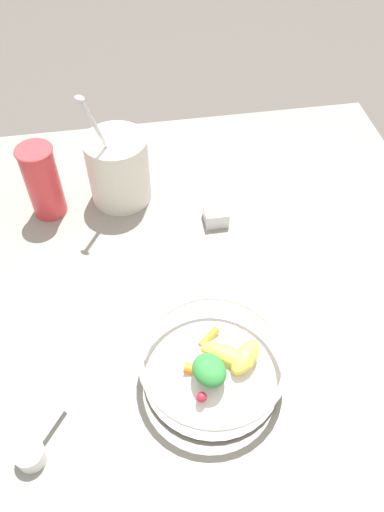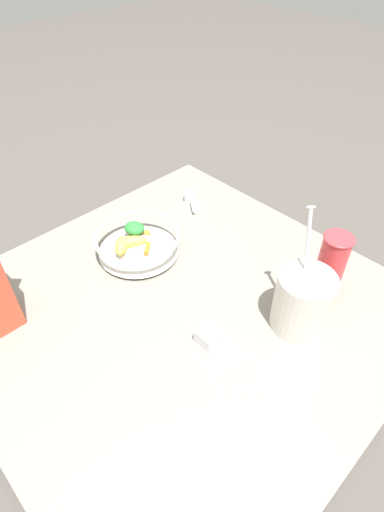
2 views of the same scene
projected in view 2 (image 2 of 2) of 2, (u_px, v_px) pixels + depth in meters
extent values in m
plane|color=#4C4742|center=(182.00, 315.00, 0.95)|extent=(6.00, 6.00, 0.00)
cube|color=gray|center=(182.00, 310.00, 0.93)|extent=(0.91, 0.91, 0.04)
cylinder|color=silver|center=(139.00, 252.00, 1.05)|extent=(0.12, 0.12, 0.01)
cone|color=silver|center=(138.00, 243.00, 1.03)|extent=(0.21, 0.21, 0.05)
torus|color=silver|center=(137.00, 236.00, 1.01)|extent=(0.22, 0.22, 0.01)
ellipsoid|color=#EFD64C|center=(121.00, 245.00, 0.99)|extent=(0.07, 0.07, 0.03)
ellipsoid|color=#EFD64C|center=(131.00, 242.00, 1.00)|extent=(0.07, 0.08, 0.03)
cylinder|color=orange|center=(140.00, 235.00, 1.04)|extent=(0.04, 0.05, 0.02)
cylinder|color=orange|center=(138.00, 241.00, 1.02)|extent=(0.05, 0.03, 0.01)
cylinder|color=orange|center=(147.00, 249.00, 1.00)|extent=(0.03, 0.04, 0.01)
sphere|color=red|center=(140.00, 240.00, 1.02)|extent=(0.02, 0.02, 0.02)
sphere|color=red|center=(133.00, 227.00, 1.06)|extent=(0.01, 0.01, 0.01)
sphere|color=red|center=(133.00, 244.00, 1.01)|extent=(0.02, 0.02, 0.02)
ellipsoid|color=#2D7F38|center=(134.00, 228.00, 1.02)|extent=(0.07, 0.06, 0.03)
cylinder|color=silver|center=(302.00, 302.00, 0.83)|extent=(0.12, 0.12, 0.14)
cylinder|color=white|center=(308.00, 283.00, 0.80)|extent=(0.11, 0.11, 0.03)
cylinder|color=silver|center=(307.00, 256.00, 0.79)|extent=(0.06, 0.05, 0.19)
ellipsoid|color=silver|center=(311.00, 207.00, 0.75)|extent=(0.02, 0.02, 0.01)
cylinder|color=#DB383D|center=(331.00, 263.00, 0.91)|extent=(0.06, 0.06, 0.15)
torus|color=#DB383D|center=(339.00, 238.00, 0.86)|extent=(0.07, 0.07, 0.01)
cube|color=silver|center=(208.00, 336.00, 0.83)|extent=(0.04, 0.04, 0.03)
cube|color=brown|center=(208.00, 338.00, 0.84)|extent=(0.04, 0.04, 0.02)
cylinder|color=white|center=(190.00, 197.00, 1.22)|extent=(0.04, 0.04, 0.03)
cylinder|color=white|center=(193.00, 206.00, 1.19)|extent=(0.05, 0.04, 0.01)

